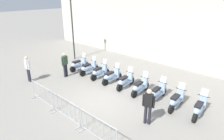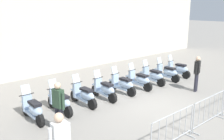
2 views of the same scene
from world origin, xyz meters
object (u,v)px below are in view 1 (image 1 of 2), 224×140
Objects in this scene: motorcycle_7 at (176,100)px; motorcycle_8 at (199,108)px; barrier_segment_0 at (42,95)px; motorcycle_3 at (111,76)px; motorcycle_5 at (140,87)px; barrier_segment_2 at (98,130)px; motorcycle_0 at (79,65)px; motorcycle_4 at (125,81)px; officer_near_row_end at (65,63)px; officer_mid_plaza at (148,105)px; motorcycle_2 at (99,72)px; officer_by_barriers at (28,67)px; street_lamp at (72,20)px; motorcycle_1 at (88,68)px; barrier_segment_1 at (66,110)px; motorcycle_6 at (157,93)px.

motorcycle_7 is 1.00× the size of motorcycle_8.
motorcycle_7 is 1.11m from motorcycle_8.
motorcycle_3 is at bearing 77.05° from barrier_segment_0.
motorcycle_5 is 4.39m from barrier_segment_2.
motorcycle_4 is (4.44, 0.02, 0.00)m from motorcycle_0.
officer_near_row_end is 7.12m from officer_mid_plaza.
motorcycle_4 is 1.00× the size of motorcycle_8.
motorcycle_3 is (3.32, 0.00, 0.00)m from motorcycle_0.
motorcycle_8 is 1.00× the size of officer_near_row_end.
motorcycle_2 is 3.33m from motorcycle_5.
motorcycle_2 is 5.55m from motorcycle_7.
motorcycle_2 is 2.44m from officer_near_row_end.
officer_near_row_end reaches higher than motorcycle_7.
motorcycle_0 is 3.59m from officer_by_barriers.
officer_mid_plaza reaches higher than motorcycle_7.
motorcycle_8 is (3.33, 0.01, 0.00)m from motorcycle_5.
barrier_segment_2 is at bearing -6.66° from officer_by_barriers.
motorcycle_5 and motorcycle_8 have the same top height.
motorcycle_8 is 11.77m from street_lamp.
motorcycle_1 is 4.82m from street_lamp.
motorcycle_4 is at bearing 89.70° from barrier_segment_1.
motorcycle_1 is at bearing 179.46° from motorcycle_7.
motorcycle_4 is 1.00× the size of motorcycle_5.
barrier_segment_2 is at bearing -38.64° from motorcycle_1.
barrier_segment_0 and barrier_segment_1 have the same top height.
motorcycle_2 and motorcycle_5 have the same top height.
motorcycle_2 is at bearing -179.84° from motorcycle_4.
motorcycle_0 is at bearing -179.65° from motorcycle_1.
officer_near_row_end is at bearing 174.34° from officer_mid_plaza.
motorcycle_0 is 1.00× the size of officer_by_barriers.
motorcycle_1 is 1.00× the size of motorcycle_4.
motorcycle_4 is 1.00× the size of officer_by_barriers.
motorcycle_2 is 0.86× the size of barrier_segment_2.
motorcycle_1 is at bearing 161.67° from officer_mid_plaza.
motorcycle_7 reaches higher than barrier_segment_0.
motorcycle_5 is 2.22m from motorcycle_7.
barrier_segment_2 is (-1.27, -4.24, 0.07)m from motorcycle_7.
officer_near_row_end reaches higher than motorcycle_3.
officer_mid_plaza reaches higher than barrier_segment_0.
motorcycle_6 is 1.00× the size of motorcycle_8.
barrier_segment_2 is (3.17, -4.30, 0.07)m from motorcycle_3.
motorcycle_7 is 0.31× the size of street_lamp.
barrier_segment_0 is 1.15× the size of officer_mid_plaza.
motorcycle_5 is at bearing 102.48° from barrier_segment_2.
officer_by_barriers is (-9.75, -3.44, 0.53)m from motorcycle_8.
motorcycle_6 is at bearing 87.90° from barrier_segment_2.
motorcycle_8 is (1.11, 0.05, 0.00)m from motorcycle_7.
barrier_segment_0 is at bearing -54.68° from officer_near_row_end.
motorcycle_6 is at bearing 62.64° from barrier_segment_1.
officer_mid_plaza is (2.92, -2.08, 0.53)m from motorcycle_4.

